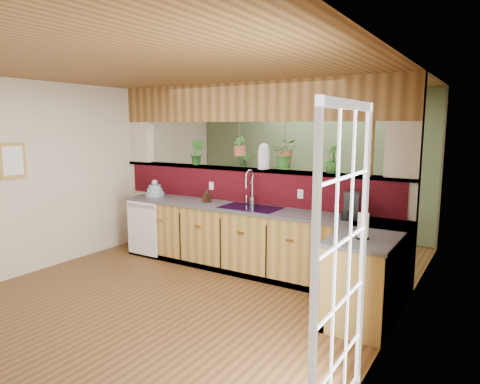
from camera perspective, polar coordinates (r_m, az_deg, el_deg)
The scene contains 28 objects.
ground at distance 5.40m, azimuth -6.32°, elevation -12.93°, with size 4.60×7.00×0.01m, color #56361A.
ceiling at distance 5.05m, azimuth -6.85°, elevation 15.64°, with size 4.60×7.00×0.01m, color brown.
wall_back at distance 8.08m, azimuth 9.00°, elevation 3.82°, with size 4.60×0.02×2.60m, color beige.
wall_left at distance 6.72m, azimuth -22.17°, elevation 2.25°, with size 0.02×7.00×2.60m, color beige.
wall_right at distance 4.07m, azimuth 19.76°, elevation -1.57°, with size 0.02×7.00×2.60m, color beige.
pass_through_partition at distance 6.16m, azimuth 1.44°, elevation 1.34°, with size 4.60×0.21×2.60m.
pass_through_ledge at distance 6.16m, azimuth 1.22°, elevation 3.01°, with size 4.60×0.21×0.04m, color brown.
header_beam at distance 6.14m, azimuth 1.25°, elevation 11.92°, with size 4.60×0.15×0.55m, color brown.
sage_backwall at distance 8.07m, azimuth 8.94°, elevation 3.81°, with size 4.55×0.02×2.55m, color #5A6E4B.
countertop at distance 5.53m, azimuth 6.17°, elevation -7.47°, with size 4.14×1.52×0.90m.
dishwasher at distance 6.68m, azimuth -12.94°, elevation -4.72°, with size 0.58×0.03×0.82m.
navy_sink at distance 5.80m, azimuth 1.45°, elevation -2.85°, with size 0.82×0.50×0.18m.
french_door at distance 2.92m, azimuth 13.43°, elevation -10.42°, with size 0.06×1.02×2.16m, color white.
framed_print at distance 6.24m, azimuth -28.08°, elevation 3.70°, with size 0.04×0.35×0.45m.
faucet at distance 5.92m, azimuth 1.39°, elevation 0.82°, with size 0.22×0.22×0.50m.
dish_stack at distance 6.82m, azimuth -11.29°, elevation 0.12°, with size 0.30×0.30×0.26m.
soap_dispenser at distance 6.19m, azimuth -4.44°, elevation -0.44°, with size 0.09×0.09×0.20m, color #392214.
coffee_maker at distance 5.23m, azimuth 14.58°, elevation -1.89°, with size 0.17×0.29×0.32m.
paper_towel at distance 4.36m, azimuth 16.09°, elevation -4.42°, with size 0.13×0.13×0.27m.
glass_jar at distance 6.03m, azimuth 3.18°, elevation 4.79°, with size 0.16×0.16×0.36m.
ledge_plant_left at distance 6.66m, azimuth -5.71°, elevation 5.31°, with size 0.22×0.18×0.40m, color #265B1F.
ledge_plant_right at distance 5.62m, azimuth 12.25°, elevation 4.33°, with size 0.21×0.21×0.37m, color #265B1F.
hanging_plant_a at distance 6.21m, azimuth -0.03°, elevation 6.89°, with size 0.21×0.17×0.49m.
hanging_plant_b at distance 5.86m, azimuth 6.09°, elevation 6.73°, with size 0.41×0.38×0.55m.
shelving_console at distance 8.33m, azimuth 2.87°, elevation -1.49°, with size 1.59×0.42×1.06m, color black.
shelf_plant_a at distance 8.42m, azimuth 0.63°, elevation 3.87°, with size 0.24×0.17×0.46m, color #265B1F.
shelf_plant_b at distance 8.02m, azimuth 5.69°, elevation 3.52°, with size 0.25×0.25×0.45m, color #265B1F.
floor_plant at distance 7.08m, azimuth 16.10°, elevation -5.02°, with size 0.62×0.53×0.68m, color #265B1F.
Camera 1 is at (3.11, -3.93, 2.01)m, focal length 32.00 mm.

